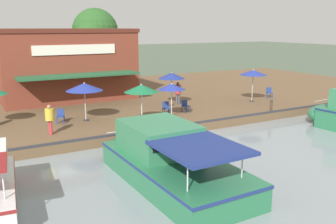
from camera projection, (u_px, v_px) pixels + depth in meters
The scene contains 18 objects.
ground_plane at pixel (168, 138), 21.67m from camera, with size 220.00×220.00×0.00m, color #4C5B47.
quay_deck at pixel (103, 101), 30.97m from camera, with size 22.00×56.00×0.60m, color brown.
quay_edge_fender at pixel (167, 127), 21.61m from camera, with size 0.20×50.40×0.10m, color #2D2D33.
waterfront_restaurant at pixel (63, 63), 30.81m from camera, with size 9.53×10.37×5.57m.
patio_umbrella_near_quay_edge at pixel (171, 76), 27.29m from camera, with size 1.95×1.95×2.49m.
patio_umbrella_far_corner at pixel (253, 73), 28.84m from camera, with size 2.05×2.05×2.50m.
patio_umbrella_mid_patio_left at pixel (84, 87), 22.83m from camera, with size 2.24×2.24×2.40m.
patio_umbrella_mid_patio_right at pixel (172, 87), 23.51m from camera, with size 1.73×1.73×2.25m.
patio_umbrella_back_row at pixel (141, 88), 21.84m from camera, with size 2.03×2.03×2.46m.
cafe_chair_mid_patio at pixel (185, 105), 25.50m from camera, with size 0.45×0.45×0.85m.
cafe_chair_far_corner_seat at pixel (269, 92), 30.70m from camera, with size 0.59×0.59×0.85m.
cafe_chair_back_row_seat at pixel (60, 115), 22.63m from camera, with size 0.58×0.58×0.85m.
cafe_chair_beside_entrance at pixel (166, 107), 24.87m from camera, with size 0.52×0.52×0.85m.
person_at_quay_edge at pixel (178, 91), 27.91m from camera, with size 0.48×0.48×1.69m.
person_mid_patio at pixel (50, 116), 20.05m from camera, with size 0.47×0.47×1.65m.
motorboat_nearest_quay at pixel (163, 158), 15.81m from camera, with size 8.89×3.45×2.25m.
mooring_post at pixel (271, 106), 25.69m from camera, with size 0.22×0.22×0.79m.
tree_downstream_bank at pixel (94, 33), 37.11m from camera, with size 4.81×4.58×7.55m.
Camera 1 is at (18.17, -10.11, 6.29)m, focal length 40.00 mm.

